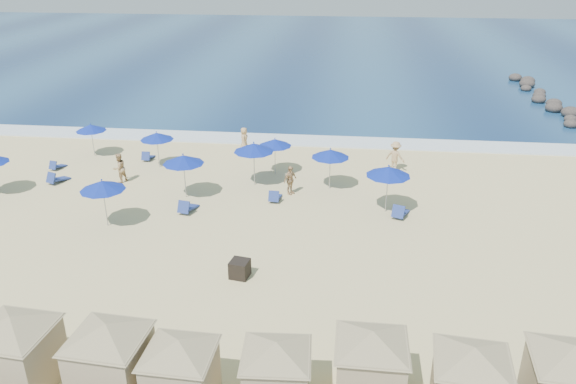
{
  "coord_description": "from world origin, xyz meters",
  "views": [
    {
      "loc": [
        6.73,
        -22.55,
        12.68
      ],
      "look_at": [
        3.86,
        3.0,
        1.46
      ],
      "focal_mm": 35.0,
      "sensor_mm": 36.0,
      "label": 1
    }
  ],
  "objects_px": {
    "beachgoer_2": "(290,180)",
    "rock_jetty": "(559,110)",
    "umbrella_6": "(254,147)",
    "cabana_3": "(276,366)",
    "cabana_4": "(371,356)",
    "umbrella_4": "(157,136)",
    "cabana_1": "(109,350)",
    "umbrella_8": "(330,153)",
    "cabana_2": "(180,364)",
    "cabana_6": "(569,373)",
    "trash_bin": "(240,269)",
    "beachgoer_3": "(395,156)",
    "umbrella_5": "(183,159)",
    "umbrella_2": "(91,128)",
    "umbrella_9": "(388,171)",
    "cabana_5": "(471,373)",
    "beachgoer_4": "(244,139)",
    "umbrella_3": "(102,185)",
    "beachgoer_1": "(119,168)",
    "cabana_0": "(15,342)",
    "umbrella_7": "(275,143)"
  },
  "relations": [
    {
      "from": "beachgoer_2",
      "to": "rock_jetty",
      "type": "bearing_deg",
      "value": -10.93
    },
    {
      "from": "umbrella_4",
      "to": "umbrella_6",
      "type": "distance_m",
      "value": 6.79
    },
    {
      "from": "cabana_1",
      "to": "beachgoer_1",
      "type": "relative_size",
      "value": 2.54
    },
    {
      "from": "rock_jetty",
      "to": "cabana_5",
      "type": "xyz_separation_m",
      "value": [
        -13.5,
        -34.4,
        1.2
      ]
    },
    {
      "from": "cabana_4",
      "to": "umbrella_5",
      "type": "xyz_separation_m",
      "value": [
        -9.75,
        14.09,
        0.65
      ]
    },
    {
      "from": "beachgoer_2",
      "to": "cabana_1",
      "type": "bearing_deg",
      "value": -156.92
    },
    {
      "from": "rock_jetty",
      "to": "beachgoer_2",
      "type": "relative_size",
      "value": 16.13
    },
    {
      "from": "trash_bin",
      "to": "beachgoer_3",
      "type": "bearing_deg",
      "value": 71.85
    },
    {
      "from": "cabana_2",
      "to": "cabana_6",
      "type": "bearing_deg",
      "value": 3.72
    },
    {
      "from": "cabana_0",
      "to": "cabana_2",
      "type": "height_order",
      "value": "cabana_0"
    },
    {
      "from": "cabana_1",
      "to": "umbrella_5",
      "type": "xyz_separation_m",
      "value": [
        -1.93,
        14.73,
        0.6
      ]
    },
    {
      "from": "umbrella_6",
      "to": "rock_jetty",
      "type": "bearing_deg",
      "value": 38.12
    },
    {
      "from": "cabana_3",
      "to": "cabana_4",
      "type": "xyz_separation_m",
      "value": [
        2.76,
        0.61,
        0.1
      ]
    },
    {
      "from": "cabana_6",
      "to": "umbrella_3",
      "type": "bearing_deg",
      "value": 150.32
    },
    {
      "from": "umbrella_3",
      "to": "umbrella_4",
      "type": "distance_m",
      "value": 8.19
    },
    {
      "from": "cabana_2",
      "to": "umbrella_4",
      "type": "xyz_separation_m",
      "value": [
        -7.13,
        19.29,
        0.55
      ]
    },
    {
      "from": "cabana_4",
      "to": "beachgoer_3",
      "type": "relative_size",
      "value": 2.31
    },
    {
      "from": "cabana_1",
      "to": "cabana_3",
      "type": "relative_size",
      "value": 1.1
    },
    {
      "from": "cabana_4",
      "to": "beachgoer_3",
      "type": "distance_m",
      "value": 19.55
    },
    {
      "from": "cabana_5",
      "to": "umbrella_5",
      "type": "xyz_separation_m",
      "value": [
        -12.55,
        14.51,
        0.65
      ]
    },
    {
      "from": "cabana_1",
      "to": "umbrella_3",
      "type": "relative_size",
      "value": 1.79
    },
    {
      "from": "cabana_2",
      "to": "beachgoer_3",
      "type": "height_order",
      "value": "cabana_2"
    },
    {
      "from": "cabana_5",
      "to": "beachgoer_1",
      "type": "bearing_deg",
      "value": 136.36
    },
    {
      "from": "umbrella_3",
      "to": "umbrella_6",
      "type": "relative_size",
      "value": 0.95
    },
    {
      "from": "umbrella_6",
      "to": "umbrella_8",
      "type": "height_order",
      "value": "umbrella_6"
    },
    {
      "from": "cabana_5",
      "to": "umbrella_2",
      "type": "height_order",
      "value": "cabana_5"
    },
    {
      "from": "rock_jetty",
      "to": "umbrella_8",
      "type": "height_order",
      "value": "umbrella_8"
    },
    {
      "from": "cabana_0",
      "to": "umbrella_7",
      "type": "xyz_separation_m",
      "value": [
        5.49,
        18.8,
        0.36
      ]
    },
    {
      "from": "cabana_6",
      "to": "umbrella_2",
      "type": "distance_m",
      "value": 30.71
    },
    {
      "from": "umbrella_7",
      "to": "umbrella_3",
      "type": "bearing_deg",
      "value": -132.86
    },
    {
      "from": "cabana_5",
      "to": "umbrella_2",
      "type": "distance_m",
      "value": 28.89
    },
    {
      "from": "trash_bin",
      "to": "umbrella_4",
      "type": "height_order",
      "value": "umbrella_4"
    },
    {
      "from": "cabana_1",
      "to": "umbrella_8",
      "type": "relative_size",
      "value": 1.83
    },
    {
      "from": "umbrella_4",
      "to": "cabana_4",
      "type": "bearing_deg",
      "value": -55.43
    },
    {
      "from": "trash_bin",
      "to": "rock_jetty",
      "type": "bearing_deg",
      "value": 62.66
    },
    {
      "from": "umbrella_7",
      "to": "beachgoer_4",
      "type": "distance_m",
      "value": 4.86
    },
    {
      "from": "umbrella_9",
      "to": "trash_bin",
      "type": "bearing_deg",
      "value": -131.89
    },
    {
      "from": "umbrella_2",
      "to": "umbrella_8",
      "type": "bearing_deg",
      "value": -13.48
    },
    {
      "from": "cabana_4",
      "to": "umbrella_6",
      "type": "bearing_deg",
      "value": 111.07
    },
    {
      "from": "cabana_5",
      "to": "beachgoer_4",
      "type": "bearing_deg",
      "value": 115.54
    },
    {
      "from": "umbrella_2",
      "to": "umbrella_9",
      "type": "relative_size",
      "value": 0.86
    },
    {
      "from": "cabana_4",
      "to": "umbrella_4",
      "type": "bearing_deg",
      "value": 124.57
    },
    {
      "from": "cabana_0",
      "to": "beachgoer_2",
      "type": "bearing_deg",
      "value": 66.96
    },
    {
      "from": "umbrella_4",
      "to": "cabana_6",
      "type": "bearing_deg",
      "value": -45.46
    },
    {
      "from": "beachgoer_3",
      "to": "beachgoer_4",
      "type": "bearing_deg",
      "value": 12.8
    },
    {
      "from": "rock_jetty",
      "to": "umbrella_6",
      "type": "distance_m",
      "value": 28.76
    },
    {
      "from": "rock_jetty",
      "to": "cabana_3",
      "type": "relative_size",
      "value": 6.56
    },
    {
      "from": "cabana_1",
      "to": "umbrella_5",
      "type": "distance_m",
      "value": 14.87
    },
    {
      "from": "cabana_6",
      "to": "umbrella_6",
      "type": "distance_m",
      "value": 20.24
    },
    {
      "from": "umbrella_6",
      "to": "beachgoer_4",
      "type": "bearing_deg",
      "value": 106.08
    }
  ]
}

